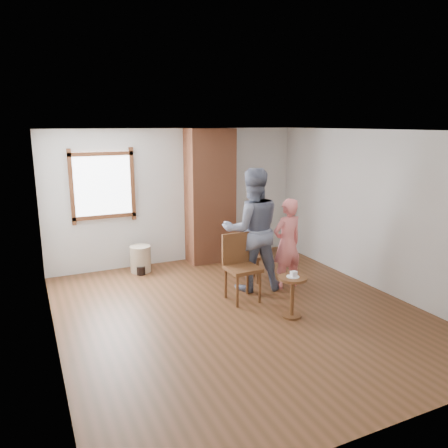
% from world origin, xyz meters
% --- Properties ---
extents(ground, '(5.50, 5.50, 0.00)m').
position_xyz_m(ground, '(0.00, 0.00, 0.00)').
color(ground, brown).
rests_on(ground, ground).
extents(room_shell, '(5.04, 5.52, 2.62)m').
position_xyz_m(room_shell, '(-0.06, 0.61, 1.81)').
color(room_shell, silver).
rests_on(room_shell, ground).
extents(brick_chimney, '(0.90, 0.50, 2.60)m').
position_xyz_m(brick_chimney, '(0.60, 2.50, 1.30)').
color(brick_chimney, '#B0623E').
rests_on(brick_chimney, ground).
extents(stoneware_crock, '(0.47, 0.47, 0.49)m').
position_xyz_m(stoneware_crock, '(-0.85, 2.40, 0.24)').
color(stoneware_crock, tan).
rests_on(stoneware_crock, ground).
extents(dark_pot, '(0.17, 0.17, 0.15)m').
position_xyz_m(dark_pot, '(-0.90, 2.23, 0.08)').
color(dark_pot, black).
rests_on(dark_pot, ground).
extents(dining_chair_left, '(0.50, 0.50, 1.03)m').
position_xyz_m(dining_chair_left, '(0.24, 0.49, 0.58)').
color(dining_chair_left, brown).
rests_on(dining_chair_left, ground).
extents(dining_chair_right, '(0.55, 0.55, 0.91)m').
position_xyz_m(dining_chair_right, '(0.72, 1.21, 0.51)').
color(dining_chair_right, brown).
rests_on(dining_chair_right, ground).
extents(side_table, '(0.40, 0.40, 0.60)m').
position_xyz_m(side_table, '(0.60, -0.42, 0.40)').
color(side_table, brown).
rests_on(side_table, ground).
extents(cake_plate, '(0.18, 0.18, 0.01)m').
position_xyz_m(cake_plate, '(0.60, -0.42, 0.60)').
color(cake_plate, white).
rests_on(cake_plate, side_table).
extents(cake_slice, '(0.08, 0.07, 0.06)m').
position_xyz_m(cake_slice, '(0.61, -0.42, 0.64)').
color(cake_slice, white).
rests_on(cake_slice, cake_plate).
extents(man, '(1.13, 0.97, 2.01)m').
position_xyz_m(man, '(0.61, 0.80, 1.00)').
color(man, '#131A36').
rests_on(man, ground).
extents(person_pink, '(0.59, 0.42, 1.51)m').
position_xyz_m(person_pink, '(1.17, 0.61, 0.75)').
color(person_pink, '#FF807F').
rests_on(person_pink, ground).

